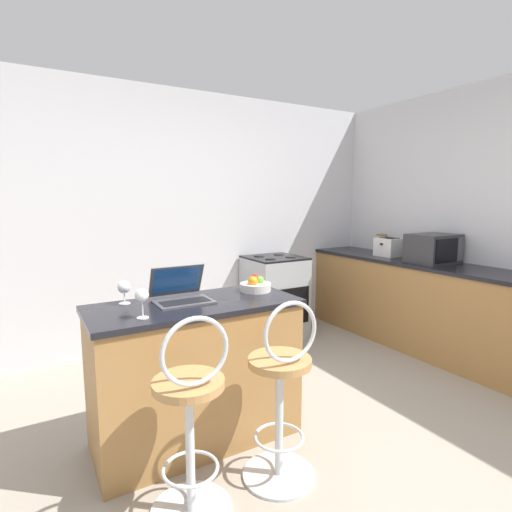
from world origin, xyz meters
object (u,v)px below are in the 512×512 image
object	(u,v)px
stove_range	(274,297)
wine_glass_tall	(142,297)
storage_jar	(381,243)
toaster	(389,247)
wine_glass_short	(124,288)
fruit_bowl	(255,285)
bar_stool_far	(281,396)
laptop	(181,292)
bar_stool_near	(191,423)
microwave	(433,248)

from	to	relation	value
stove_range	wine_glass_tall	size ratio (longest dim) A/B	5.59
storage_jar	toaster	bearing A→B (deg)	-123.42
wine_glass_short	fruit_bowl	size ratio (longest dim) A/B	0.67
fruit_bowl	storage_jar	bearing A→B (deg)	23.30
wine_glass_short	toaster	bearing A→B (deg)	11.53
toaster	wine_glass_tall	xyz separation A→B (m)	(-2.94, -0.96, 0.02)
stove_range	storage_jar	world-z (taller)	storage_jar
stove_range	fruit_bowl	bearing A→B (deg)	-127.58
bar_stool_far	wine_glass_short	distance (m)	1.11
toaster	laptop	bearing A→B (deg)	-165.07
bar_stool_near	toaster	xyz separation A→B (m)	(2.84, 1.36, 0.52)
bar_stool_far	stove_range	bearing A→B (deg)	58.02
bar_stool_far	stove_range	world-z (taller)	bar_stool_far
wine_glass_tall	wine_glass_short	distance (m)	0.35
microwave	storage_jar	world-z (taller)	microwave
microwave	wine_glass_short	size ratio (longest dim) A/B	3.24
laptop	wine_glass_short	world-z (taller)	laptop
bar_stool_far	storage_jar	bearing A→B (deg)	33.11
bar_stool_near	stove_range	bearing A→B (deg)	48.42
wine_glass_short	fruit_bowl	distance (m)	0.86
laptop	wine_glass_tall	distance (m)	0.40
stove_range	wine_glass_short	distance (m)	2.26
fruit_bowl	toaster	bearing A→B (deg)	18.62
toaster	wine_glass_tall	world-z (taller)	toaster
bar_stool_near	storage_jar	world-z (taller)	storage_jar
bar_stool_far	microwave	size ratio (longest dim) A/B	2.21
stove_range	wine_glass_short	size ratio (longest dim) A/B	6.34
bar_stool_near	fruit_bowl	world-z (taller)	bar_stool_near
toaster	stove_range	xyz separation A→B (m)	(-1.12, 0.58, -0.55)
wine_glass_tall	fruit_bowl	bearing A→B (deg)	16.31
microwave	fruit_bowl	xyz separation A→B (m)	(-2.12, -0.17, -0.10)
microwave	wine_glass_short	bearing A→B (deg)	-178.75
laptop	storage_jar	xyz separation A→B (m)	(2.83, 0.98, 0.05)
microwave	wine_glass_short	world-z (taller)	microwave
stove_range	fruit_bowl	world-z (taller)	fruit_bowl
storage_jar	stove_range	bearing A→B (deg)	166.75
stove_range	laptop	bearing A→B (deg)	-139.85
stove_range	wine_glass_tall	bearing A→B (deg)	-139.91
bar_stool_near	microwave	size ratio (longest dim) A/B	2.21
bar_stool_far	microwave	bearing A→B (deg)	19.36
toaster	wine_glass_short	world-z (taller)	toaster
toaster	storage_jar	bearing A→B (deg)	56.58
stove_range	storage_jar	size ratio (longest dim) A/B	4.25
wine_glass_short	fruit_bowl	world-z (taller)	wine_glass_short
storage_jar	fruit_bowl	size ratio (longest dim) A/B	1.00
laptop	stove_range	size ratio (longest dim) A/B	0.38
storage_jar	laptop	bearing A→B (deg)	-160.84
wine_glass_tall	bar_stool_near	bearing A→B (deg)	-76.12
wine_glass_short	storage_jar	bearing A→B (deg)	15.66
bar_stool_near	fruit_bowl	distance (m)	1.08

